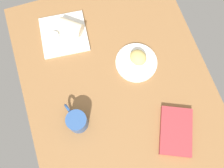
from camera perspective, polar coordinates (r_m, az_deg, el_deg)
The scene contains 8 objects.
dining_table at distance 128.00cm, azimuth 0.72°, elevation 1.19°, with size 110.00×90.00×4.00cm, color olive.
round_plate at distance 128.69cm, azimuth 5.41°, elevation 4.76°, with size 20.67×20.67×1.40cm, color white.
scone_pastry at distance 126.27cm, azimuth 5.82°, elevation 5.89°, with size 8.56×7.66×5.17cm, color tan.
square_plate at distance 137.03cm, azimuth -10.57°, elevation 10.77°, with size 23.09×23.09×1.60cm, color white.
sauce_cup at distance 135.21cm, azimuth -12.75°, elevation 10.25°, with size 5.06×5.06×2.17cm.
breakfast_wrap at distance 133.65cm, azimuth -9.24°, elevation 12.37°, with size 6.85×6.85×12.10cm, color beige.
book_stack at distance 122.34cm, azimuth 13.98°, elevation -10.12°, with size 25.76×21.90×2.46cm.
coffee_mug at distance 116.55cm, azimuth -7.81°, elevation -8.11°, with size 14.14×9.16×10.19cm.
Camera 1 is at (38.93, -14.19, 123.11)cm, focal length 41.28 mm.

